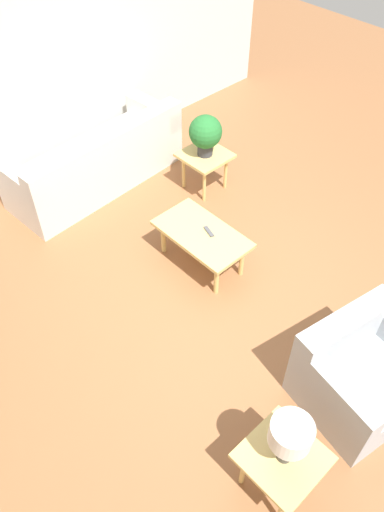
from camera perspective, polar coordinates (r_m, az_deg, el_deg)
ground_plane at (r=5.05m, az=3.84°, el=-4.57°), size 14.00×14.00×0.00m
wall_right at (r=6.24m, az=-17.43°, el=20.09°), size 0.12×7.20×2.70m
sofa at (r=6.27m, az=-10.72°, el=10.39°), size 0.96×2.25×0.82m
armchair at (r=4.39m, az=18.71°, el=-12.60°), size 0.98×1.08×0.78m
coffee_table at (r=5.08m, az=1.14°, el=2.26°), size 0.99×0.55×0.43m
side_table_plant at (r=6.05m, az=1.48°, el=11.00°), size 0.54×0.54×0.48m
side_table_lamp at (r=3.80m, az=10.26°, el=-22.00°), size 0.54×0.54×0.48m
potted_plant at (r=5.85m, az=1.55°, el=13.87°), size 0.39×0.39×0.50m
table_lamp at (r=3.44m, az=11.16°, el=-19.54°), size 0.29×0.29×0.45m
remote_control at (r=5.04m, az=1.93°, el=2.82°), size 0.16×0.09×0.02m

